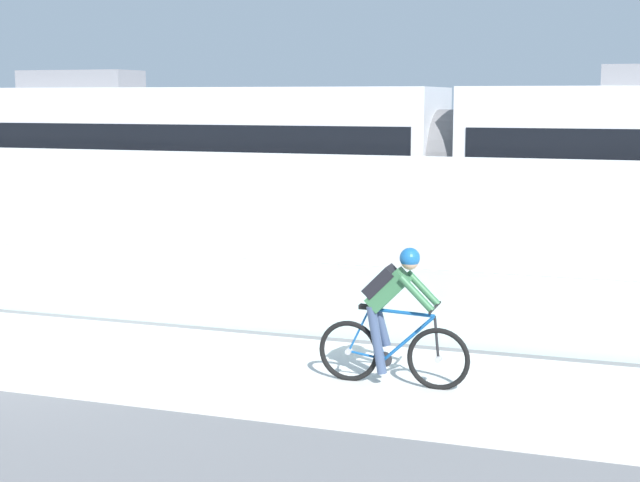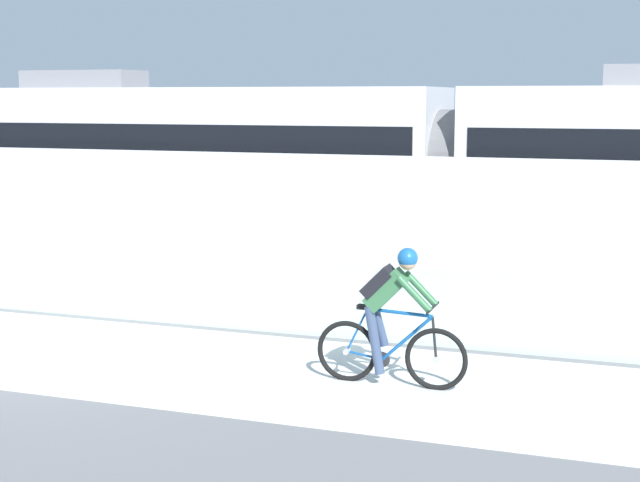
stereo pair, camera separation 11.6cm
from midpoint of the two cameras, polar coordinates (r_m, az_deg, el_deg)
ground_plane at (r=12.83m, az=-16.73°, el=-6.35°), size 200.00×200.00×0.00m
bike_path_deck at (r=12.83m, az=-16.73°, el=-6.32°), size 32.00×3.20×0.01m
glass_parapet at (r=14.21m, az=-12.47°, el=-2.60°), size 32.00×0.05×1.03m
concrete_barrier_wall at (r=15.64m, az=-9.12°, el=1.06°), size 32.00×0.36×2.39m
tram_rail_near at (r=18.03m, az=-5.31°, el=-1.68°), size 32.00×0.08×0.01m
tram_rail_far at (r=19.32m, az=-3.55°, el=-0.95°), size 32.00×0.08×0.01m
tram at (r=17.21m, az=8.30°, el=4.12°), size 22.56×2.54×3.81m
cyclist_on_bike at (r=10.61m, az=4.65°, el=-4.69°), size 1.77×0.58×1.61m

